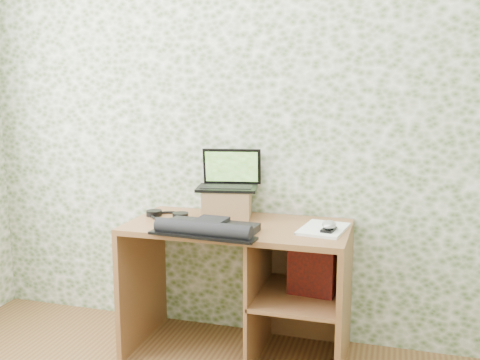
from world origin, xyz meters
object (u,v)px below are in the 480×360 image
(desk, at_px, (253,271))
(keyboard, at_px, (207,228))
(riser, at_px, (227,203))
(laptop, at_px, (229,179))
(notepad, at_px, (323,229))

(desk, xyz_separation_m, keyboard, (-0.18, -0.24, 0.30))
(riser, relative_size, laptop, 0.71)
(riser, xyz_separation_m, laptop, (0.00, 0.04, 0.13))
(laptop, relative_size, keyboard, 0.67)
(desk, distance_m, laptop, 0.54)
(notepad, bearing_deg, riser, 174.05)
(riser, xyz_separation_m, notepad, (0.57, -0.14, -0.07))
(riser, height_order, notepad, riser)
(riser, height_order, keyboard, riser)
(laptop, distance_m, notepad, 0.63)
(keyboard, bearing_deg, riser, 95.43)
(desk, height_order, keyboard, keyboard)
(riser, bearing_deg, keyboard, -88.70)
(keyboard, bearing_deg, laptop, 95.31)
(riser, distance_m, keyboard, 0.36)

